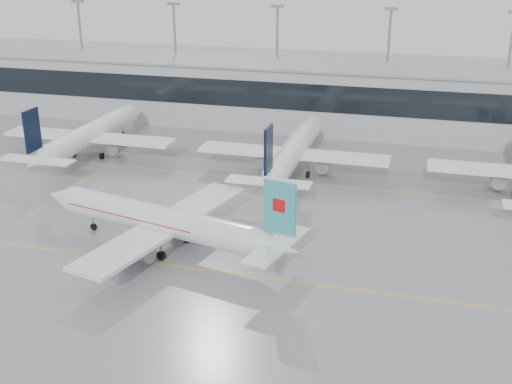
# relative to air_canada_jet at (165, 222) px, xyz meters

# --- Properties ---
(ground) EXTENTS (320.00, 320.00, 0.00)m
(ground) POSITION_rel_air_canada_jet_xyz_m (8.68, -3.74, -3.49)
(ground) COLOR gray
(ground) RESTS_ON ground
(taxi_line_main) EXTENTS (120.00, 0.25, 0.01)m
(taxi_line_main) POSITION_rel_air_canada_jet_xyz_m (8.68, -3.74, -3.49)
(taxi_line_main) COLOR gold
(taxi_line_main) RESTS_ON ground
(taxi_line_north) EXTENTS (120.00, 0.25, 0.01)m
(taxi_line_north) POSITION_rel_air_canada_jet_xyz_m (8.68, 26.26, -3.49)
(taxi_line_north) COLOR gold
(taxi_line_north) RESTS_ON ground
(taxi_line_cross) EXTENTS (0.25, 60.00, 0.01)m
(taxi_line_cross) POSITION_rel_air_canada_jet_xyz_m (-21.32, 11.26, -3.49)
(taxi_line_cross) COLOR gold
(taxi_line_cross) RESTS_ON ground
(terminal) EXTENTS (180.00, 15.00, 12.00)m
(terminal) POSITION_rel_air_canada_jet_xyz_m (8.68, 58.26, 2.51)
(terminal) COLOR #A6A5A9
(terminal) RESTS_ON ground
(terminal_glass) EXTENTS (180.00, 0.20, 5.00)m
(terminal_glass) POSITION_rel_air_canada_jet_xyz_m (8.68, 50.71, 4.01)
(terminal_glass) COLOR black
(terminal_glass) RESTS_ON ground
(terminal_roof) EXTENTS (182.00, 16.00, 0.40)m
(terminal_roof) POSITION_rel_air_canada_jet_xyz_m (8.68, 58.26, 8.71)
(terminal_roof) COLOR gray
(terminal_roof) RESTS_ON ground
(light_masts) EXTENTS (156.40, 1.00, 22.60)m
(light_masts) POSITION_rel_air_canada_jet_xyz_m (8.68, 64.26, 9.85)
(light_masts) COLOR gray
(light_masts) RESTS_ON ground
(air_canada_jet) EXTENTS (35.24, 28.36, 11.05)m
(air_canada_jet) POSITION_rel_air_canada_jet_xyz_m (0.00, 0.00, 0.00)
(air_canada_jet) COLOR white
(air_canada_jet) RESTS_ON ground
(parked_jet_b) EXTENTS (29.64, 36.96, 11.72)m
(parked_jet_b) POSITION_rel_air_canada_jet_xyz_m (-26.32, 29.95, 0.22)
(parked_jet_b) COLOR white
(parked_jet_b) RESTS_ON ground
(parked_jet_c) EXTENTS (29.64, 36.96, 11.72)m
(parked_jet_c) POSITION_rel_air_canada_jet_xyz_m (8.68, 29.95, 0.22)
(parked_jet_c) COLOR white
(parked_jet_c) RESTS_ON ground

